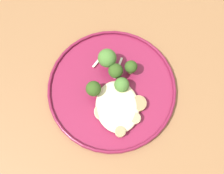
# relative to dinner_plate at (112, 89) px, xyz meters

# --- Properties ---
(ground) EXTENTS (6.00, 6.00, 0.00)m
(ground) POSITION_rel_dinner_plate_xyz_m (0.05, -0.03, -0.75)
(ground) COLOR #2D2B28
(wooden_dining_table) EXTENTS (1.40, 1.00, 0.74)m
(wooden_dining_table) POSITION_rel_dinner_plate_xyz_m (0.05, -0.03, -0.09)
(wooden_dining_table) COLOR brown
(wooden_dining_table) RESTS_ON ground
(dinner_plate) EXTENTS (0.29, 0.29, 0.02)m
(dinner_plate) POSITION_rel_dinner_plate_xyz_m (0.00, 0.00, 0.00)
(dinner_plate) COLOR maroon
(dinner_plate) RESTS_ON wooden_dining_table
(noodle_bed) EXTENTS (0.12, 0.09, 0.02)m
(noodle_bed) POSITION_rel_dinner_plate_xyz_m (0.05, 0.01, 0.01)
(noodle_bed) COLOR beige
(noodle_bed) RESTS_ON dinner_plate
(seared_scallop_large_seared) EXTENTS (0.03, 0.03, 0.01)m
(seared_scallop_large_seared) POSITION_rel_dinner_plate_xyz_m (0.05, 0.01, 0.01)
(seared_scallop_large_seared) COLOR #DBB77A
(seared_scallop_large_seared) RESTS_ON dinner_plate
(seared_scallop_half_hidden) EXTENTS (0.03, 0.03, 0.01)m
(seared_scallop_half_hidden) POSITION_rel_dinner_plate_xyz_m (0.05, 0.03, 0.01)
(seared_scallop_half_hidden) COLOR beige
(seared_scallop_half_hidden) RESTS_ON dinner_plate
(seared_scallop_right_edge) EXTENTS (0.02, 0.02, 0.01)m
(seared_scallop_right_edge) POSITION_rel_dinner_plate_xyz_m (0.03, -0.01, 0.01)
(seared_scallop_right_edge) COLOR #DBB77A
(seared_scallop_right_edge) RESTS_ON dinner_plate
(seared_scallop_tiny_bay) EXTENTS (0.04, 0.04, 0.01)m
(seared_scallop_tiny_bay) POSITION_rel_dinner_plate_xyz_m (0.05, -0.02, 0.01)
(seared_scallop_tiny_bay) COLOR beige
(seared_scallop_tiny_bay) RESTS_ON dinner_plate
(seared_scallop_left_edge) EXTENTS (0.02, 0.02, 0.02)m
(seared_scallop_left_edge) POSITION_rel_dinner_plate_xyz_m (0.10, 0.00, 0.01)
(seared_scallop_left_edge) COLOR #E5C689
(seared_scallop_left_edge) RESTS_ON dinner_plate
(seared_scallop_front_small) EXTENTS (0.03, 0.03, 0.01)m
(seared_scallop_front_small) POSITION_rel_dinner_plate_xyz_m (0.04, 0.05, 0.01)
(seared_scallop_front_small) COLOR #DBB77A
(seared_scallop_front_small) RESTS_ON dinner_plate
(seared_scallop_rear_pale) EXTENTS (0.02, 0.02, 0.02)m
(seared_scallop_rear_pale) POSITION_rel_dinner_plate_xyz_m (0.08, 0.04, 0.01)
(seared_scallop_rear_pale) COLOR beige
(seared_scallop_rear_pale) RESTS_ON dinner_plate
(broccoli_floret_center_pile) EXTENTS (0.04, 0.04, 0.06)m
(broccoli_floret_center_pile) POSITION_rel_dinner_plate_xyz_m (-0.06, -0.00, 0.04)
(broccoli_floret_center_pile) COLOR #89A356
(broccoli_floret_center_pile) RESTS_ON dinner_plate
(broccoli_floret_near_rim) EXTENTS (0.03, 0.03, 0.05)m
(broccoli_floret_near_rim) POSITION_rel_dinner_plate_xyz_m (-0.03, 0.01, 0.03)
(broccoli_floret_near_rim) COLOR #89A356
(broccoli_floret_near_rim) RESTS_ON dinner_plate
(broccoli_floret_small_sprig) EXTENTS (0.03, 0.03, 0.05)m
(broccoli_floret_small_sprig) POSITION_rel_dinner_plate_xyz_m (0.01, -0.04, 0.04)
(broccoli_floret_small_sprig) COLOR #89A356
(broccoli_floret_small_sprig) RESTS_ON dinner_plate
(broccoli_floret_beside_noodles) EXTENTS (0.03, 0.03, 0.05)m
(broccoli_floret_beside_noodles) POSITION_rel_dinner_plate_xyz_m (-0.03, 0.05, 0.03)
(broccoli_floret_beside_noodles) COLOR #7A994C
(broccoli_floret_beside_noodles) RESTS_ON dinner_plate
(broccoli_floret_right_tilted) EXTENTS (0.03, 0.03, 0.05)m
(broccoli_floret_right_tilted) POSITION_rel_dinner_plate_xyz_m (0.00, 0.02, 0.03)
(broccoli_floret_right_tilted) COLOR #89A356
(broccoli_floret_right_tilted) RESTS_ON dinner_plate
(onion_sliver_short_strip) EXTENTS (0.03, 0.03, 0.00)m
(onion_sliver_short_strip) POSITION_rel_dinner_plate_xyz_m (-0.07, -0.02, 0.01)
(onion_sliver_short_strip) COLOR silver
(onion_sliver_short_strip) RESTS_ON dinner_plate
(onion_sliver_curled_piece) EXTENTS (0.05, 0.03, 0.00)m
(onion_sliver_curled_piece) POSITION_rel_dinner_plate_xyz_m (-0.05, 0.02, 0.01)
(onion_sliver_curled_piece) COLOR silver
(onion_sliver_curled_piece) RESTS_ON dinner_plate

